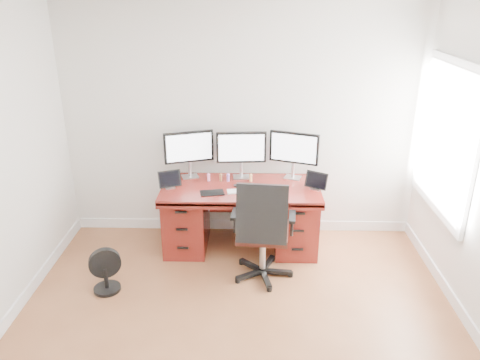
{
  "coord_description": "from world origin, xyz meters",
  "views": [
    {
      "loc": [
        0.11,
        -2.82,
        2.72
      ],
      "look_at": [
        0.0,
        1.5,
        0.95
      ],
      "focal_mm": 35.0,
      "sensor_mm": 36.0,
      "label": 1
    }
  ],
  "objects_px": {
    "desk": "(241,214)",
    "keyboard": "(239,191)",
    "floor_fan": "(105,271)",
    "monitor_center": "(241,149)",
    "office_chair": "(262,247)"
  },
  "relations": [
    {
      "from": "desk",
      "to": "keyboard",
      "type": "height_order",
      "value": "keyboard"
    },
    {
      "from": "desk",
      "to": "floor_fan",
      "type": "height_order",
      "value": "desk"
    },
    {
      "from": "floor_fan",
      "to": "keyboard",
      "type": "xyz_separation_m",
      "value": [
        1.27,
        0.71,
        0.54
      ]
    },
    {
      "from": "floor_fan",
      "to": "monitor_center",
      "type": "height_order",
      "value": "monitor_center"
    },
    {
      "from": "floor_fan",
      "to": "keyboard",
      "type": "relative_size",
      "value": 1.77
    },
    {
      "from": "office_chair",
      "to": "desk",
      "type": "bearing_deg",
      "value": 115.46
    },
    {
      "from": "desk",
      "to": "keyboard",
      "type": "xyz_separation_m",
      "value": [
        -0.01,
        -0.17,
        0.36
      ]
    },
    {
      "from": "desk",
      "to": "floor_fan",
      "type": "relative_size",
      "value": 3.8
    },
    {
      "from": "desk",
      "to": "keyboard",
      "type": "relative_size",
      "value": 6.74
    },
    {
      "from": "office_chair",
      "to": "floor_fan",
      "type": "distance_m",
      "value": 1.54
    },
    {
      "from": "monitor_center",
      "to": "keyboard",
      "type": "xyz_separation_m",
      "value": [
        -0.01,
        -0.41,
        -0.33
      ]
    },
    {
      "from": "office_chair",
      "to": "keyboard",
      "type": "bearing_deg",
      "value": 123.04
    },
    {
      "from": "office_chair",
      "to": "monitor_center",
      "type": "relative_size",
      "value": 1.98
    },
    {
      "from": "office_chair",
      "to": "monitor_center",
      "type": "bearing_deg",
      "value": 110.21
    },
    {
      "from": "keyboard",
      "to": "office_chair",
      "type": "bearing_deg",
      "value": -70.92
    }
  ]
}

